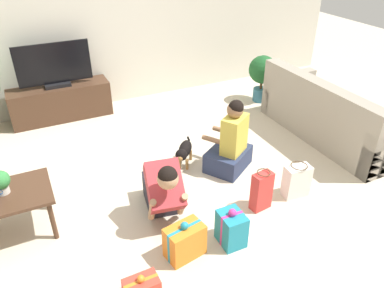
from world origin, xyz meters
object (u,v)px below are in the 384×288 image
object	(u,v)px
gift_box_b	(231,228)
person_kneeling	(163,189)
sofa_right	(330,117)
dog	(184,151)
potted_plant_corner_right	(262,73)
person_sitting	(231,145)
tv_console	(61,102)
gift_box_c	(142,287)
gift_box_a	(185,241)
tabletop_plant	(0,181)
coffee_table	(1,201)
gift_bag_a	(262,191)
gift_bag_b	(296,181)
tv	(54,68)

from	to	relation	value
gift_box_b	person_kneeling	bearing A→B (deg)	123.86
sofa_right	dog	world-z (taller)	sofa_right
dog	gift_box_b	size ratio (longest dim) A/B	1.10
potted_plant_corner_right	person_sitting	size ratio (longest dim) A/B	0.84
sofa_right	person_sitting	bearing A→B (deg)	93.11
person_sitting	tv_console	bearing A→B (deg)	-87.92
gift_box_c	sofa_right	bearing A→B (deg)	22.69
person_sitting	gift_box_a	bearing A→B (deg)	10.56
sofa_right	tabletop_plant	distance (m)	3.96
coffee_table	person_kneeling	xyz separation A→B (m)	(1.39, -0.36, -0.08)
tv_console	dog	distance (m)	2.22
dog	coffee_table	bearing A→B (deg)	-132.87
tv_console	gift_box_b	xyz separation A→B (m)	(0.95, -3.24, -0.09)
person_sitting	gift_box_b	bearing A→B (deg)	26.82
tv_console	person_kneeling	size ratio (longest dim) A/B	1.80
tv_console	potted_plant_corner_right	size ratio (longest dim) A/B	1.88
gift_box_b	gift_bag_a	size ratio (longest dim) A/B	0.87
gift_box_b	gift_bag_a	distance (m)	0.59
person_sitting	tabletop_plant	xyz separation A→B (m)	(-2.36, -0.03, 0.27)
tv_console	coffee_table	bearing A→B (deg)	-110.55
coffee_table	gift_bag_b	world-z (taller)	coffee_table
gift_box_b	gift_box_a	bearing A→B (deg)	174.00
sofa_right	person_sitting	xyz separation A→B (m)	(-1.58, -0.09, 0.02)
tv	potted_plant_corner_right	bearing A→B (deg)	-14.06
sofa_right	gift_bag_b	distance (m)	1.48
sofa_right	person_kneeling	distance (m)	2.64
gift_bag_b	tabletop_plant	world-z (taller)	tabletop_plant
person_kneeling	gift_box_a	bearing A→B (deg)	-83.09
tv	gift_bag_a	distance (m)	3.35
coffee_table	tv_console	size ratio (longest dim) A/B	0.62
gift_bag_b	person_kneeling	bearing A→B (deg)	167.07
gift_bag_a	sofa_right	bearing A→B (deg)	26.77
person_sitting	gift_bag_b	distance (m)	0.84
coffee_table	gift_box_c	distance (m)	1.48
gift_box_b	tabletop_plant	world-z (taller)	tabletop_plant
potted_plant_corner_right	gift_box_a	size ratio (longest dim) A/B	2.00
gift_bag_b	coffee_table	bearing A→B (deg)	166.17
gift_box_b	gift_bag_b	bearing A→B (deg)	16.78
coffee_table	person_kneeling	distance (m)	1.44
tv	person_sitting	distance (m)	2.73
gift_bag_b	gift_box_b	bearing A→B (deg)	-163.22
gift_box_a	tabletop_plant	bearing A→B (deg)	143.95
dog	gift_box_a	xyz separation A→B (m)	(-0.57, -1.25, -0.05)
gift_bag_b	tabletop_plant	distance (m)	2.85
dog	gift_box_c	distance (m)	1.81
potted_plant_corner_right	dog	bearing A→B (deg)	-147.98
tv_console	gift_bag_b	distance (m)	3.52
potted_plant_corner_right	gift_bag_a	world-z (taller)	potted_plant_corner_right
gift_box_c	person_kneeling	bearing A→B (deg)	57.19
tv	dog	bearing A→B (deg)	-60.83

